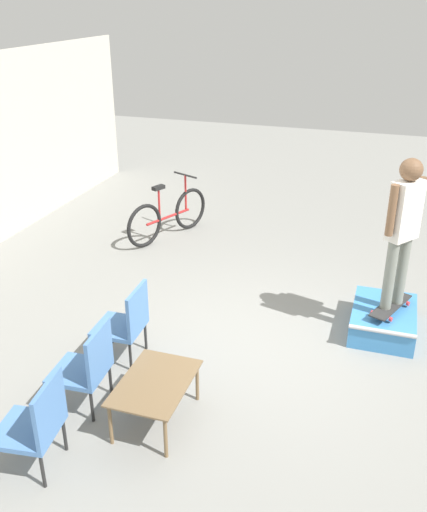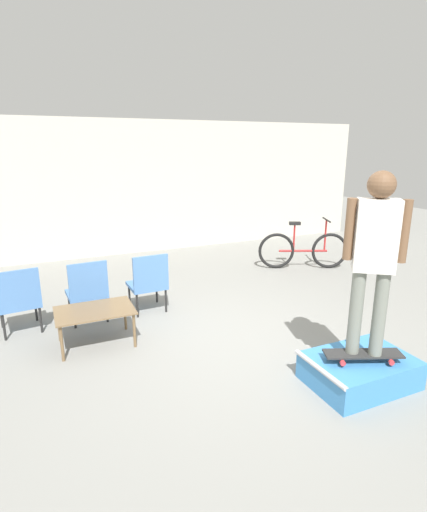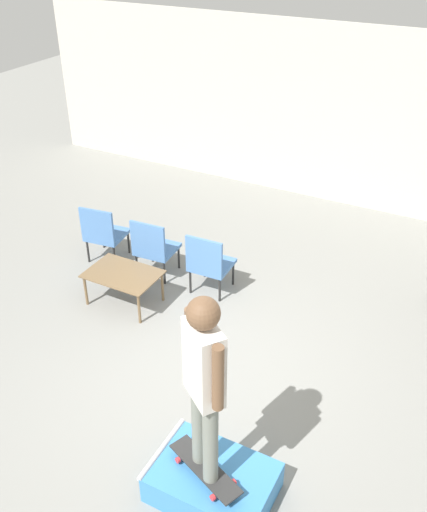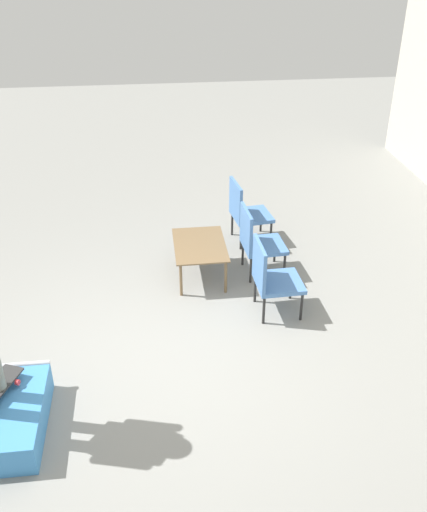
{
  "view_description": "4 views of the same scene",
  "coord_description": "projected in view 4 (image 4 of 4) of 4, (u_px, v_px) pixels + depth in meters",
  "views": [
    {
      "loc": [
        -5.6,
        -1.28,
        3.83
      ],
      "look_at": [
        -0.12,
        0.52,
        1.15
      ],
      "focal_mm": 40.0,
      "sensor_mm": 36.0,
      "label": 1
    },
    {
      "loc": [
        -2.09,
        -4.16,
        2.41
      ],
      "look_at": [
        -0.07,
        0.39,
        1.04
      ],
      "focal_mm": 28.0,
      "sensor_mm": 36.0,
      "label": 2
    },
    {
      "loc": [
        2.33,
        -4.26,
        4.57
      ],
      "look_at": [
        -0.21,
        0.54,
        1.18
      ],
      "focal_mm": 40.0,
      "sensor_mm": 36.0,
      "label": 3
    },
    {
      "loc": [
        4.65,
        0.05,
        3.94
      ],
      "look_at": [
        -0.19,
        0.63,
        1.1
      ],
      "focal_mm": 40.0,
      "sensor_mm": 36.0,
      "label": 4
    }
  ],
  "objects": [
    {
      "name": "patio_chair_center",
      "position": [
        257.0,
        239.0,
        7.22
      ],
      "size": [
        0.55,
        0.55,
        0.91
      ],
      "rotation": [
        0.0,
        0.0,
        3.21
      ],
      "color": "black",
      "rests_on": "ground_plane"
    },
    {
      "name": "patio_chair_right",
      "position": [
        271.0,
        276.0,
        6.47
      ],
      "size": [
        0.54,
        0.54,
        0.91
      ],
      "rotation": [
        0.0,
        0.0,
        3.18
      ],
      "color": "black",
      "rests_on": "ground_plane"
    },
    {
      "name": "ground_plane",
      "position": [
        156.0,
        359.0,
        5.97
      ],
      "size": [
        24.0,
        24.0,
        0.0
      ],
      "primitive_type": "plane",
      "color": "gray"
    },
    {
      "name": "skate_ramp_box",
      "position": [
        1.0,
        418.0,
        5.06
      ],
      "size": [
        1.09,
        0.76,
        0.32
      ],
      "color": "#3D84C6",
      "rests_on": "ground_plane"
    },
    {
      "name": "coffee_table",
      "position": [
        200.0,
        248.0,
        7.18
      ],
      "size": [
        0.94,
        0.65,
        0.46
      ],
      "color": "brown",
      "rests_on": "ground_plane"
    },
    {
      "name": "patio_chair_left",
      "position": [
        245.0,
        210.0,
        7.96
      ],
      "size": [
        0.58,
        0.58,
        0.91
      ],
      "rotation": [
        0.0,
        0.0,
        3.27
      ],
      "color": "black",
      "rests_on": "ground_plane"
    }
  ]
}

